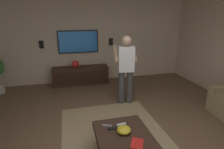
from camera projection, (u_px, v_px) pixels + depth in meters
name	position (u px, v px, depth m)	size (l,w,h in m)	color
wall_back_tv	(91.00, 38.00, 5.72)	(0.10, 6.45, 2.77)	#C6B299
area_rug	(120.00, 149.00, 2.93)	(3.06, 1.86, 0.01)	#9E8460
coffee_table	(125.00, 142.00, 2.65)	(1.00, 0.80, 0.40)	#332116
media_console	(81.00, 75.00, 5.66)	(0.45, 1.70, 0.55)	#332116
tv	(78.00, 42.00, 5.57)	(0.05, 1.22, 0.69)	black
person_standing	(126.00, 66.00, 4.22)	(0.59, 0.60, 1.64)	#3F3F3F
bowl	(124.00, 130.00, 2.68)	(0.21, 0.21, 0.09)	gold
remote_white	(122.00, 124.00, 2.87)	(0.15, 0.04, 0.02)	white
remote_black	(113.00, 129.00, 2.77)	(0.15, 0.04, 0.02)	black
remote_grey	(107.00, 126.00, 2.84)	(0.15, 0.04, 0.02)	slate
book	(137.00, 144.00, 2.42)	(0.22, 0.16, 0.04)	red
vase_round	(75.00, 64.00, 5.47)	(0.22, 0.22, 0.22)	red
wall_speaker_left	(111.00, 42.00, 5.84)	(0.06, 0.12, 0.22)	black
wall_speaker_right	(41.00, 44.00, 5.34)	(0.06, 0.12, 0.22)	black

